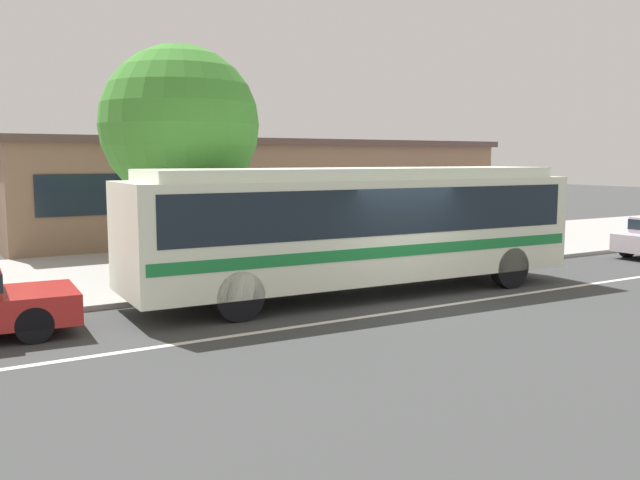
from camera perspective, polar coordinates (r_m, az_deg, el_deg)
ground_plane at (r=15.28m, az=6.83°, el=-5.11°), size 120.00×120.00×0.00m
sidewalk_slab at (r=20.72m, az=-4.35°, el=-1.76°), size 60.00×8.00×0.12m
lane_stripe_center at (r=14.67m, az=8.76°, el=-5.63°), size 56.00×0.16×0.01m
transit_bus at (r=15.76m, az=3.27°, el=1.55°), size 10.84×2.94×2.93m
pedestrian_waiting_near_sign at (r=18.31m, az=-1.86°, el=0.42°), size 0.48×0.48×1.68m
pedestrian_walking_along_curb at (r=18.03m, az=-4.24°, el=0.33°), size 0.37×0.37×1.69m
pedestrian_standing_by_tree at (r=18.59m, az=1.84°, el=0.49°), size 0.41×0.41×1.67m
bus_stop_sign at (r=19.92m, az=10.31°, el=2.47°), size 0.09×0.44×2.41m
street_tree_near_stop at (r=17.83m, az=-11.61°, el=9.34°), size 4.00×4.00×5.86m
station_building at (r=29.04m, az=-5.77°, el=4.42°), size 20.28×8.27×3.88m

